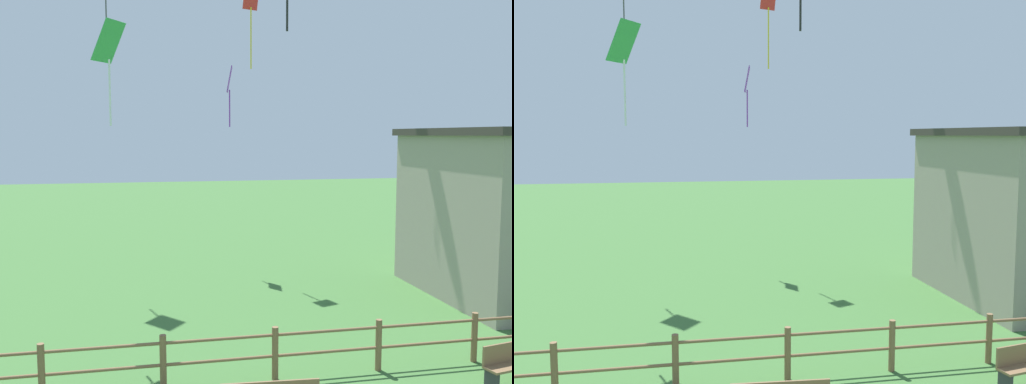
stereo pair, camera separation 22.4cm
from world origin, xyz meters
The scene contains 4 objects.
wooden_fence centered at (0.00, 6.91, 0.67)m, with size 19.19×0.14×1.16m.
kite_red_diamond centered at (1.47, 16.82, 9.85)m, with size 0.66×0.40×3.05m.
kite_green_diamond centered at (-3.45, 10.19, 7.31)m, with size 0.87×0.94×2.56m.
kite_purple_streamer centered at (0.78, 17.67, 7.20)m, with size 0.35×0.76×2.35m.
Camera 2 is at (-2.62, -4.63, 5.26)m, focal length 40.00 mm.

